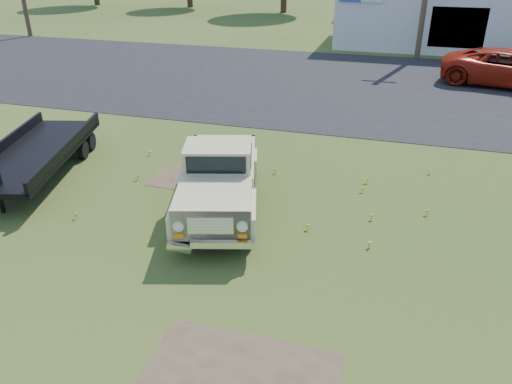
% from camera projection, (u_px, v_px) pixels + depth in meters
% --- Properties ---
extents(ground, '(140.00, 140.00, 0.00)m').
position_uv_depth(ground, '(215.00, 257.00, 10.53)').
color(ground, '#314716').
rests_on(ground, ground).
extents(asphalt_lot, '(90.00, 14.00, 0.02)m').
position_uv_depth(asphalt_lot, '(327.00, 83.00, 23.38)').
color(asphalt_lot, black).
rests_on(asphalt_lot, ground).
extents(dirt_patch_a, '(3.00, 2.00, 0.01)m').
position_uv_depth(dirt_patch_a, '(238.00, 380.00, 7.58)').
color(dirt_patch_a, '#4A3627').
rests_on(dirt_patch_a, ground).
extents(dirt_patch_b, '(2.20, 1.60, 0.01)m').
position_uv_depth(dirt_patch_b, '(192.00, 178.00, 14.03)').
color(dirt_patch_b, '#4A3627').
rests_on(dirt_patch_b, ground).
extents(commercial_building, '(14.20, 8.20, 4.15)m').
position_uv_depth(commercial_building, '(455.00, 10.00, 31.20)').
color(commercial_building, beige).
rests_on(commercial_building, ground).
extents(vintage_pickup_truck, '(3.11, 5.13, 1.74)m').
position_uv_depth(vintage_pickup_truck, '(219.00, 178.00, 11.99)').
color(vintage_pickup_truck, tan).
rests_on(vintage_pickup_truck, ground).
extents(flatbed_trailer, '(3.36, 6.12, 1.59)m').
position_uv_depth(flatbed_trailer, '(35.00, 149.00, 13.89)').
color(flatbed_trailer, black).
rests_on(flatbed_trailer, ground).
extents(red_pickup, '(6.18, 3.80, 1.60)m').
position_uv_depth(red_pickup, '(508.00, 69.00, 22.60)').
color(red_pickup, maroon).
rests_on(red_pickup, ground).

